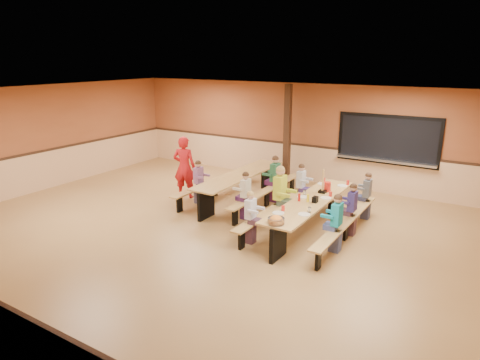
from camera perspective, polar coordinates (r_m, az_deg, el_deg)
The scene contains 23 objects.
ground at distance 9.61m, azimuth -4.39°, elevation -6.97°, with size 12.00×12.00×0.00m, color olive.
room_envelope at distance 9.36m, azimuth -4.48°, elevation -3.08°, with size 12.04×10.04×3.02m.
kitchen_pass_through at distance 12.57m, azimuth 19.07°, elevation 4.83°, with size 2.78×0.28×1.38m.
structural_post at distance 12.94m, azimuth 6.31°, elevation 5.97°, with size 0.18×0.18×3.00m, color black.
cafeteria_table_main at distance 9.56m, azimuth 9.35°, elevation -3.89°, with size 1.91×3.70×0.74m.
cafeteria_table_second at distance 11.47m, azimuth -0.01°, elevation -0.25°, with size 1.91×3.70×0.74m.
seated_child_white_left at distance 8.87m, azimuth 1.40°, elevation -5.03°, with size 0.33×0.27×1.12m, color silver, non-canonical shape.
seated_adult_yellow at distance 9.95m, azimuth 5.33°, elevation -2.01°, with size 0.44×0.36×1.35m, color gold, non-canonical shape.
seated_child_grey_left at distance 11.02m, azimuth 8.11°, elevation -0.85°, with size 0.34×0.28×1.15m, color silver, non-canonical shape.
seated_child_teal_right at distance 8.70m, azimuth 12.73°, elevation -5.68°, with size 0.36×0.29×1.18m, color teal, non-canonical shape.
seated_child_navy_right at distance 9.58m, azimuth 14.67°, elevation -3.86°, with size 0.34×0.28×1.15m, color navy, non-canonical shape.
seated_child_char_right at distance 10.63m, azimuth 16.54°, elevation -2.07°, with size 0.33×0.27×1.13m, color #52565E, non-canonical shape.
seated_child_purple_sec at distance 11.33m, azimuth -5.54°, elevation -0.30°, with size 0.34×0.28×1.14m, color #875480, non-canonical shape.
seated_child_green_sec at distance 11.43m, azimuth 4.68°, elevation 0.11°, with size 0.38×0.31×1.23m, color #28623E, non-canonical shape.
seated_child_tan_sec at distance 10.17m, azimuth 0.75°, elevation -2.13°, with size 0.34×0.28×1.15m, color beige, non-canonical shape.
standing_woman at distance 11.78m, azimuth -7.43°, elevation 1.71°, with size 0.62×0.41×1.71m, color red.
punch_pitcher at distance 10.15m, azimuth 11.58°, elevation -0.89°, with size 0.16×0.16×0.22m, color red.
chip_bowl at distance 8.07m, azimuth 4.84°, elevation -5.36°, with size 0.32×0.32×0.15m, color orange, non-canonical shape.
napkin_dispenser at distance 9.35m, azimuth 9.99°, elevation -2.58°, with size 0.10×0.14×0.13m, color black.
condiment_mustard at distance 9.35m, azimuth 9.05°, elevation -2.40°, with size 0.06×0.06×0.17m, color yellow.
condiment_ketchup at distance 9.37m, azimuth 7.90°, elevation -2.30°, with size 0.06×0.06×0.17m, color #B2140F.
table_paddle at distance 10.01m, azimuth 10.97°, elevation -0.94°, with size 0.16×0.16×0.56m.
place_settings at distance 9.47m, azimuth 9.42°, elevation -2.36°, with size 0.65×3.30×0.11m, color beige, non-canonical shape.
Camera 1 is at (5.25, -7.11, 3.77)m, focal length 32.00 mm.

